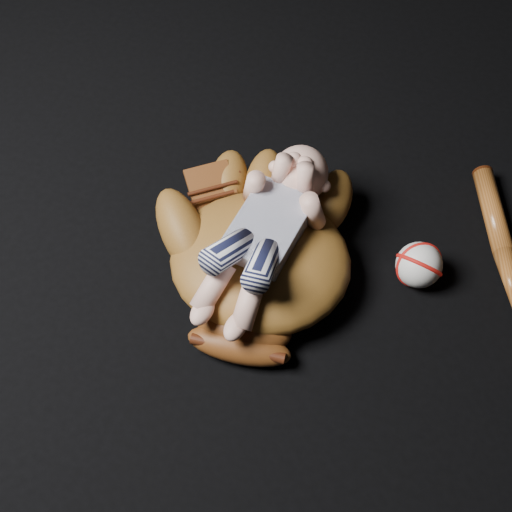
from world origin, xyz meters
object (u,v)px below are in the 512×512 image
(baseball, at_px, (419,265))
(baseball_bat, at_px, (506,263))
(baseball_glove, at_px, (260,256))
(newborn_baby, at_px, (260,237))

(baseball, bearing_deg, baseball_bat, 23.98)
(baseball_glove, bearing_deg, baseball, 13.30)
(baseball_bat, height_order, baseball, baseball)
(baseball_glove, height_order, baseball, baseball_glove)
(baseball_bat, bearing_deg, baseball, -156.02)
(baseball_glove, distance_m, newborn_baby, 0.06)
(baseball_glove, xyz_separation_m, baseball, (0.26, 0.08, -0.03))
(baseball_bat, bearing_deg, newborn_baby, -160.04)
(newborn_baby, xyz_separation_m, baseball_bat, (0.41, 0.15, -0.11))
(baseball, bearing_deg, newborn_baby, -162.41)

